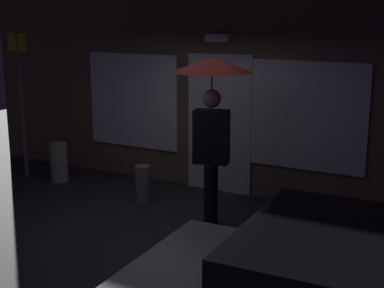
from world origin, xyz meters
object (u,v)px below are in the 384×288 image
(street_sign_post, at_px, (21,94))
(sidewalk_bollard, at_px, (143,185))
(person_with_umbrella, at_px, (212,100))
(sidewalk_bollard_2, at_px, (59,162))

(street_sign_post, relative_size, sidewalk_bollard, 4.41)
(person_with_umbrella, xyz_separation_m, sidewalk_bollard_2, (-3.20, 0.59, -1.39))
(street_sign_post, xyz_separation_m, sidewalk_bollard_2, (0.70, 0.06, -1.13))
(sidewalk_bollard, relative_size, sidewalk_bollard_2, 0.88)
(street_sign_post, height_order, sidewalk_bollard_2, street_sign_post)
(sidewalk_bollard_2, bearing_deg, person_with_umbrella, -10.37)
(person_with_umbrella, height_order, sidewalk_bollard_2, person_with_umbrella)
(person_with_umbrella, distance_m, sidewalk_bollard, 1.96)
(street_sign_post, relative_size, sidewalk_bollard_2, 3.87)
(person_with_umbrella, distance_m, street_sign_post, 3.95)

